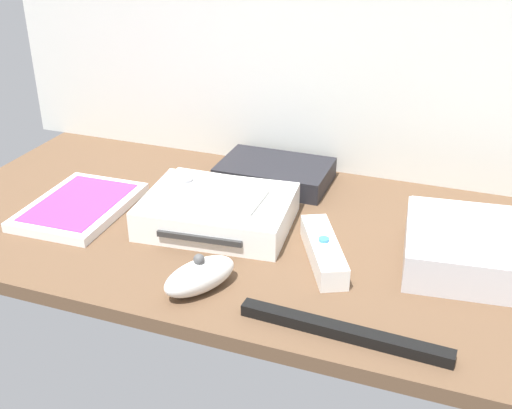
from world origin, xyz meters
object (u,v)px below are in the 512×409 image
object	(u,v)px
game_console	(218,211)
remote_wand	(323,251)
network_router	(275,173)
sensor_bar	(343,332)
game_case	(80,206)
mini_computer	(472,248)
remote_nunchuk	(200,276)
remote_classic_pad	(212,191)

from	to	relation	value
game_console	remote_wand	size ratio (longest dim) A/B	1.51
network_router	remote_wand	world-z (taller)	same
game_console	sensor_bar	size ratio (longest dim) A/B	0.93
game_console	remote_wand	distance (cm)	17.51
game_console	game_case	bearing A→B (deg)	-176.87
mini_computer	game_case	xyz separation A→B (cm)	(-56.91, -4.48, -1.88)
remote_nunchuk	sensor_bar	size ratio (longest dim) A/B	0.45
remote_wand	remote_classic_pad	xyz separation A→B (cm)	(-17.76, 4.16, 3.90)
game_case	network_router	bearing A→B (deg)	37.45
game_case	network_router	xyz separation A→B (cm)	(24.67, 20.01, 0.94)
remote_nunchuk	network_router	bearing A→B (deg)	122.16
remote_classic_pad	sensor_bar	bearing A→B (deg)	-38.83
game_case	remote_wand	xyz separation A→B (cm)	(38.55, -1.05, 0.75)
remote_wand	sensor_bar	xyz separation A→B (cm)	(6.19, -14.63, -0.81)
game_case	remote_classic_pad	xyz separation A→B (cm)	(20.79, 3.10, 4.65)
mini_computer	sensor_bar	world-z (taller)	mini_computer
mini_computer	remote_wand	size ratio (longest dim) A/B	1.27
remote_classic_pad	remote_nunchuk	bearing A→B (deg)	-72.24
game_console	mini_computer	bearing A→B (deg)	-3.31
mini_computer	network_router	bearing A→B (deg)	154.29
remote_wand	remote_classic_pad	distance (cm)	18.65
game_case	remote_wand	bearing A→B (deg)	-3.16
mini_computer	game_case	world-z (taller)	mini_computer
remote_nunchuk	sensor_bar	xyz separation A→B (cm)	(18.61, -2.80, -1.34)
network_router	sensor_bar	bearing A→B (deg)	-60.48
game_console	network_router	world-z (taller)	game_console
mini_computer	remote_wand	xyz separation A→B (cm)	(-18.36, -5.53, -1.13)
mini_computer	remote_nunchuk	world-z (taller)	mini_computer
remote_wand	game_console	bearing A→B (deg)	139.67
remote_wand	sensor_bar	distance (cm)	15.91
mini_computer	sensor_bar	bearing A→B (deg)	-121.11
network_router	mini_computer	bearing A→B (deg)	-25.54
mini_computer	remote_nunchuk	size ratio (longest dim) A/B	1.73
network_router	sensor_bar	xyz separation A→B (cm)	(20.07, -35.69, -1.00)
game_case	remote_nunchuk	size ratio (longest dim) A/B	1.78
remote_wand	mini_computer	bearing A→B (deg)	-9.41
remote_classic_pad	sensor_bar	distance (cm)	30.80
game_console	mini_computer	size ratio (longest dim) A/B	1.19
game_case	remote_classic_pad	size ratio (longest dim) A/B	1.34
game_console	remote_wand	world-z (taller)	game_console
mini_computer	network_router	xyz separation A→B (cm)	(-32.24, 15.53, -0.94)
network_router	remote_classic_pad	distance (cm)	17.73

